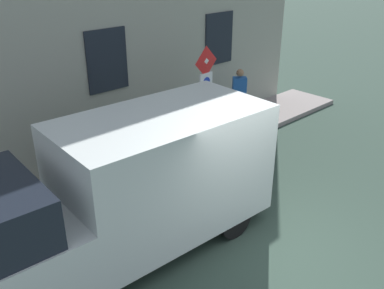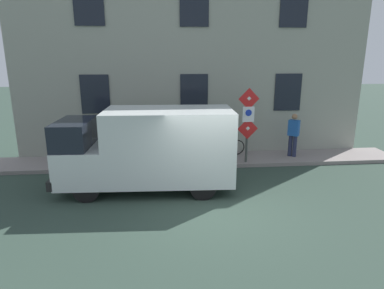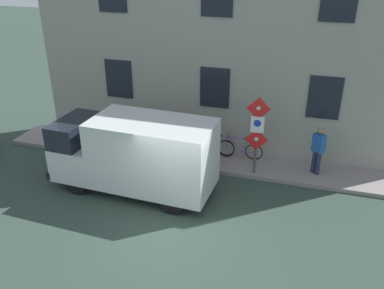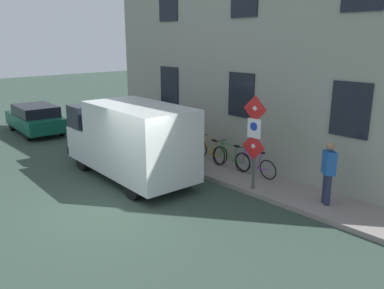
{
  "view_description": "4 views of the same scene",
  "coord_description": "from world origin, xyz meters",
  "px_view_note": "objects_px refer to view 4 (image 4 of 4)",
  "views": [
    {
      "loc": [
        -3.74,
        5.35,
        5.12
      ],
      "look_at": [
        2.74,
        -0.67,
        0.95
      ],
      "focal_mm": 39.77,
      "sensor_mm": 36.0,
      "label": 1
    },
    {
      "loc": [
        -8.21,
        1.36,
        4.02
      ],
      "look_at": [
        2.78,
        0.3,
        1.09
      ],
      "focal_mm": 31.03,
      "sensor_mm": 36.0,
      "label": 2
    },
    {
      "loc": [
        -8.87,
        -3.3,
        7.21
      ],
      "look_at": [
        2.7,
        0.17,
        1.35
      ],
      "focal_mm": 37.91,
      "sensor_mm": 36.0,
      "label": 3
    },
    {
      "loc": [
        -5.14,
        -8.72,
        4.46
      ],
      "look_at": [
        3.3,
        0.59,
        1.05
      ],
      "focal_mm": 36.71,
      "sensor_mm": 36.0,
      "label": 4
    }
  ],
  "objects_px": {
    "sign_post_stacked": "(254,134)",
    "bicycle_orange": "(210,151)",
    "delivery_van": "(130,139)",
    "bicycle_green": "(231,158)",
    "litter_bin": "(188,152)",
    "pedestrian": "(328,171)",
    "bicycle_purple": "(255,165)",
    "parked_hatchback": "(36,118)"
  },
  "relations": [
    {
      "from": "bicycle_green",
      "to": "litter_bin",
      "type": "height_order",
      "value": "litter_bin"
    },
    {
      "from": "bicycle_purple",
      "to": "bicycle_green",
      "type": "distance_m",
      "value": 1.04
    },
    {
      "from": "bicycle_purple",
      "to": "litter_bin",
      "type": "distance_m",
      "value": 2.49
    },
    {
      "from": "bicycle_green",
      "to": "litter_bin",
      "type": "distance_m",
      "value": 1.55
    },
    {
      "from": "bicycle_green",
      "to": "bicycle_orange",
      "type": "bearing_deg",
      "value": 1.68
    },
    {
      "from": "pedestrian",
      "to": "bicycle_green",
      "type": "bearing_deg",
      "value": 125.24
    },
    {
      "from": "litter_bin",
      "to": "sign_post_stacked",
      "type": "bearing_deg",
      "value": -92.81
    },
    {
      "from": "pedestrian",
      "to": "litter_bin",
      "type": "distance_m",
      "value": 5.12
    },
    {
      "from": "bicycle_green",
      "to": "litter_bin",
      "type": "bearing_deg",
      "value": 34.39
    },
    {
      "from": "bicycle_purple",
      "to": "litter_bin",
      "type": "height_order",
      "value": "litter_bin"
    },
    {
      "from": "delivery_van",
      "to": "bicycle_purple",
      "type": "distance_m",
      "value": 4.14
    },
    {
      "from": "sign_post_stacked",
      "to": "bicycle_orange",
      "type": "relative_size",
      "value": 1.56
    },
    {
      "from": "delivery_van",
      "to": "litter_bin",
      "type": "bearing_deg",
      "value": -101.05
    },
    {
      "from": "parked_hatchback",
      "to": "bicycle_purple",
      "type": "bearing_deg",
      "value": -162.54
    },
    {
      "from": "delivery_van",
      "to": "bicycle_purple",
      "type": "relative_size",
      "value": 3.16
    },
    {
      "from": "litter_bin",
      "to": "bicycle_green",
      "type": "bearing_deg",
      "value": -57.32
    },
    {
      "from": "delivery_van",
      "to": "bicycle_green",
      "type": "distance_m",
      "value": 3.5
    },
    {
      "from": "parked_hatchback",
      "to": "bicycle_purple",
      "type": "height_order",
      "value": "parked_hatchback"
    },
    {
      "from": "sign_post_stacked",
      "to": "bicycle_purple",
      "type": "xyz_separation_m",
      "value": [
        0.98,
        0.7,
        -1.3
      ]
    },
    {
      "from": "bicycle_orange",
      "to": "pedestrian",
      "type": "bearing_deg",
      "value": -176.6
    },
    {
      "from": "sign_post_stacked",
      "to": "pedestrian",
      "type": "relative_size",
      "value": 1.55
    },
    {
      "from": "bicycle_green",
      "to": "bicycle_orange",
      "type": "relative_size",
      "value": 1.0
    },
    {
      "from": "litter_bin",
      "to": "parked_hatchback",
      "type": "bearing_deg",
      "value": 102.02
    },
    {
      "from": "delivery_van",
      "to": "parked_hatchback",
      "type": "distance_m",
      "value": 8.47
    },
    {
      "from": "bicycle_orange",
      "to": "litter_bin",
      "type": "relative_size",
      "value": 1.9
    },
    {
      "from": "bicycle_green",
      "to": "bicycle_orange",
      "type": "distance_m",
      "value": 1.04
    },
    {
      "from": "parked_hatchback",
      "to": "bicycle_green",
      "type": "bearing_deg",
      "value": -161.21
    },
    {
      "from": "sign_post_stacked",
      "to": "pedestrian",
      "type": "height_order",
      "value": "sign_post_stacked"
    },
    {
      "from": "sign_post_stacked",
      "to": "delivery_van",
      "type": "bearing_deg",
      "value": 118.26
    },
    {
      "from": "sign_post_stacked",
      "to": "bicycle_purple",
      "type": "bearing_deg",
      "value": 35.44
    },
    {
      "from": "sign_post_stacked",
      "to": "litter_bin",
      "type": "relative_size",
      "value": 2.97
    },
    {
      "from": "delivery_van",
      "to": "parked_hatchback",
      "type": "relative_size",
      "value": 1.32
    },
    {
      "from": "parked_hatchback",
      "to": "bicycle_orange",
      "type": "bearing_deg",
      "value": -159.6
    },
    {
      "from": "delivery_van",
      "to": "bicycle_orange",
      "type": "height_order",
      "value": "delivery_van"
    },
    {
      "from": "bicycle_purple",
      "to": "pedestrian",
      "type": "xyz_separation_m",
      "value": [
        -0.36,
        -2.73,
        0.56
      ]
    },
    {
      "from": "litter_bin",
      "to": "bicycle_orange",
      "type": "bearing_deg",
      "value": -17.39
    },
    {
      "from": "litter_bin",
      "to": "delivery_van",
      "type": "bearing_deg",
      "value": 166.34
    },
    {
      "from": "sign_post_stacked",
      "to": "bicycle_green",
      "type": "distance_m",
      "value": 2.39
    },
    {
      "from": "bicycle_purple",
      "to": "sign_post_stacked",
      "type": "bearing_deg",
      "value": 126.72
    },
    {
      "from": "delivery_van",
      "to": "litter_bin",
      "type": "relative_size",
      "value": 6.02
    },
    {
      "from": "bicycle_orange",
      "to": "pedestrian",
      "type": "height_order",
      "value": "pedestrian"
    },
    {
      "from": "bicycle_green",
      "to": "pedestrian",
      "type": "relative_size",
      "value": 1.0
    }
  ]
}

